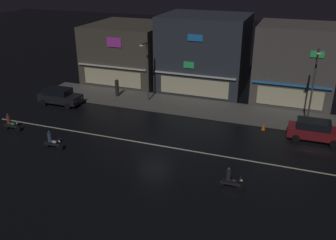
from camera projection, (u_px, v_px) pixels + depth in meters
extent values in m
plane|color=black|center=(154.00, 145.00, 29.22)|extent=(140.00, 140.00, 0.00)
cube|color=beige|center=(154.00, 145.00, 29.22)|extent=(30.22, 0.16, 0.01)
cube|color=#5B5954|center=(187.00, 106.00, 36.77)|extent=(31.81, 4.79, 0.14)
cube|color=#56514C|center=(295.00, 63.00, 37.23)|extent=(7.65, 6.63, 7.74)
cube|color=#268CF2|center=(291.00, 85.00, 34.78)|extent=(7.27, 0.24, 0.12)
cube|color=#33E572|center=(317.00, 54.00, 33.02)|extent=(1.18, 0.08, 0.57)
cube|color=beige|center=(289.00, 98.00, 35.34)|extent=(6.12, 0.06, 1.80)
cube|color=#4C443A|center=(129.00, 52.00, 44.45)|extent=(8.75, 8.96, 6.62)
cube|color=white|center=(111.00, 67.00, 40.77)|extent=(8.31, 0.24, 0.12)
cube|color=#D83FD8|center=(114.00, 42.00, 39.58)|extent=(1.70, 0.08, 1.01)
cube|color=beige|center=(112.00, 78.00, 41.33)|extent=(7.00, 0.06, 1.80)
cube|color=#2D333D|center=(204.00, 53.00, 40.45)|extent=(9.13, 7.35, 8.18)
cube|color=white|center=(194.00, 75.00, 37.77)|extent=(8.67, 0.24, 0.12)
cube|color=#268CF2|center=(195.00, 38.00, 36.31)|extent=(1.55, 0.08, 0.65)
cube|color=#33E572|center=(189.00, 65.00, 37.61)|extent=(1.11, 0.08, 0.65)
cube|color=beige|center=(194.00, 87.00, 38.34)|extent=(7.30, 0.06, 1.80)
cylinder|color=#47494C|center=(148.00, 72.00, 36.90)|extent=(0.16, 0.16, 6.11)
cube|color=#47494C|center=(144.00, 43.00, 35.12)|extent=(0.10, 1.40, 0.10)
ellipsoid|color=#F9E099|center=(141.00, 46.00, 34.55)|extent=(0.44, 0.32, 0.20)
cylinder|color=#47494C|center=(312.00, 88.00, 31.11)|extent=(0.16, 0.16, 6.80)
cube|color=#47494C|center=(319.00, 51.00, 29.20)|extent=(0.10, 1.40, 0.10)
ellipsoid|color=#F9E099|center=(319.00, 54.00, 28.62)|extent=(0.44, 0.32, 0.20)
cylinder|color=#232328|center=(117.00, 88.00, 38.99)|extent=(0.40, 0.40, 1.74)
sphere|color=tan|center=(117.00, 79.00, 38.60)|extent=(0.22, 0.22, 0.22)
cube|color=black|center=(60.00, 98.00, 37.17)|extent=(4.30, 1.78, 0.76)
cube|color=black|center=(58.00, 91.00, 36.97)|extent=(2.58, 1.57, 0.60)
cube|color=#F9F2CC|center=(82.00, 97.00, 36.99)|extent=(0.08, 0.20, 0.12)
cube|color=#F9F2CC|center=(75.00, 101.00, 35.95)|extent=(0.08, 0.20, 0.12)
cylinder|color=black|center=(78.00, 100.00, 37.64)|extent=(0.62, 0.20, 0.62)
cylinder|color=black|center=(68.00, 106.00, 36.11)|extent=(0.62, 0.20, 0.62)
cylinder|color=black|center=(54.00, 97.00, 38.53)|extent=(0.62, 0.20, 0.62)
cylinder|color=black|center=(44.00, 103.00, 37.00)|extent=(0.62, 0.20, 0.62)
cube|color=maroon|center=(315.00, 132.00, 29.70)|extent=(4.30, 1.78, 0.76)
cube|color=black|center=(314.00, 124.00, 29.50)|extent=(2.58, 1.57, 0.60)
cylinder|color=black|center=(333.00, 135.00, 30.18)|extent=(0.62, 0.20, 0.62)
cylinder|color=black|center=(334.00, 144.00, 28.64)|extent=(0.62, 0.20, 0.62)
cylinder|color=black|center=(297.00, 130.00, 31.07)|extent=(0.62, 0.20, 0.62)
cylinder|color=black|center=(296.00, 139.00, 29.53)|extent=(0.62, 0.20, 0.62)
cylinder|color=black|center=(240.00, 186.00, 23.29)|extent=(0.60, 0.08, 0.60)
cylinder|color=black|center=(220.00, 183.00, 23.69)|extent=(0.60, 0.10, 0.60)
cube|color=black|center=(230.00, 183.00, 23.45)|extent=(1.30, 0.14, 0.20)
ellipsoid|color=black|center=(234.00, 181.00, 23.30)|extent=(0.44, 0.26, 0.24)
cube|color=black|center=(227.00, 181.00, 23.45)|extent=(0.56, 0.22, 0.10)
cylinder|color=slate|center=(240.00, 179.00, 23.08)|extent=(0.03, 0.60, 0.03)
sphere|color=white|center=(242.00, 181.00, 23.09)|extent=(0.14, 0.14, 0.14)
cylinder|color=#232328|center=(229.00, 175.00, 23.28)|extent=(0.32, 0.32, 0.70)
sphere|color=#333338|center=(229.00, 169.00, 23.09)|extent=(0.22, 0.22, 0.22)
cylinder|color=black|center=(17.00, 128.00, 31.39)|extent=(0.60, 0.08, 0.60)
cylinder|color=black|center=(5.00, 126.00, 31.80)|extent=(0.60, 0.10, 0.60)
cube|color=black|center=(11.00, 126.00, 31.56)|extent=(1.30, 0.14, 0.20)
ellipsoid|color=#268C3F|center=(13.00, 124.00, 31.41)|extent=(0.44, 0.26, 0.24)
cube|color=black|center=(9.00, 124.00, 31.56)|extent=(0.56, 0.22, 0.10)
cylinder|color=slate|center=(16.00, 122.00, 31.19)|extent=(0.03, 0.60, 0.03)
sphere|color=white|center=(17.00, 123.00, 31.20)|extent=(0.14, 0.14, 0.14)
cylinder|color=brown|center=(9.00, 120.00, 31.39)|extent=(0.32, 0.32, 0.70)
sphere|color=#333338|center=(8.00, 115.00, 31.20)|extent=(0.22, 0.22, 0.22)
cylinder|color=black|center=(60.00, 147.00, 28.28)|extent=(0.60, 0.08, 0.60)
cylinder|color=black|center=(45.00, 144.00, 28.68)|extent=(0.60, 0.10, 0.60)
cube|color=black|center=(52.00, 144.00, 28.44)|extent=(1.30, 0.14, 0.20)
ellipsoid|color=#B2B7BC|center=(54.00, 142.00, 28.29)|extent=(0.44, 0.26, 0.24)
cube|color=black|center=(50.00, 142.00, 28.44)|extent=(0.56, 0.22, 0.10)
cylinder|color=slate|center=(58.00, 140.00, 28.07)|extent=(0.03, 0.60, 0.03)
sphere|color=white|center=(59.00, 141.00, 28.08)|extent=(0.14, 0.14, 0.14)
cylinder|color=#334766|center=(50.00, 137.00, 28.27)|extent=(0.32, 0.32, 0.70)
sphere|color=#333338|center=(49.00, 132.00, 28.09)|extent=(0.22, 0.22, 0.22)
cone|color=orange|center=(263.00, 127.00, 31.69)|extent=(0.36, 0.36, 0.55)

